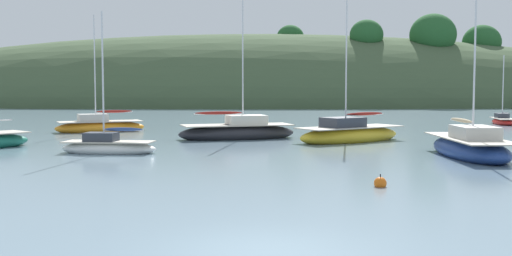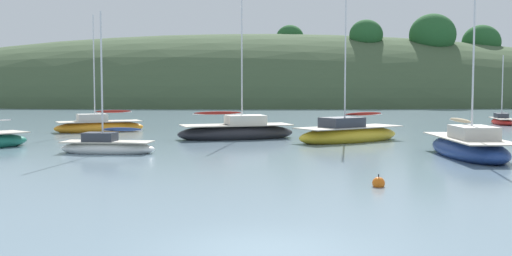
% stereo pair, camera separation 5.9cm
% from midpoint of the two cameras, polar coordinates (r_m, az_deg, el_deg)
% --- Properties ---
extents(ground_plane, '(400.00, 400.00, 0.00)m').
position_cam_midpoint_polar(ground_plane, '(13.18, 0.09, -11.41)').
color(ground_plane, slate).
extents(far_shoreline_hill, '(150.00, 36.00, 27.24)m').
position_cam_midpoint_polar(far_shoreline_hill, '(105.90, -0.02, 2.18)').
color(far_shoreline_hill, '#425638').
rests_on(far_shoreline_hill, ground).
extents(sailboat_navy_dinghy, '(7.83, 6.47, 9.63)m').
position_cam_midpoint_polar(sailboat_navy_dinghy, '(38.37, 8.53, -0.57)').
color(sailboat_navy_dinghy, gold).
rests_on(sailboat_navy_dinghy, ground).
extents(sailboat_red_portside, '(8.19, 4.76, 9.47)m').
position_cam_midpoint_polar(sailboat_red_portside, '(39.91, -1.88, -0.35)').
color(sailboat_red_portside, '#232328').
rests_on(sailboat_red_portside, ground).
extents(sailboat_black_sloop, '(2.16, 4.69, 6.32)m').
position_cam_midpoint_polar(sailboat_black_sloop, '(58.81, 21.84, 0.62)').
color(sailboat_black_sloop, red).
rests_on(sailboat_black_sloop, ground).
extents(sailboat_blue_center, '(2.71, 7.84, 10.82)m').
position_cam_midpoint_polar(sailboat_blue_center, '(31.59, 19.14, -1.71)').
color(sailboat_blue_center, navy).
rests_on(sailboat_blue_center, ground).
extents(sailboat_cream_ketch, '(6.97, 4.73, 8.94)m').
position_cam_midpoint_polar(sailboat_cream_ketch, '(47.38, -14.55, 0.16)').
color(sailboat_cream_ketch, orange).
rests_on(sailboat_cream_ketch, ground).
extents(sailboat_yellow_far, '(5.17, 2.28, 7.45)m').
position_cam_midpoint_polar(sailboat_yellow_far, '(32.44, -13.82, -1.69)').
color(sailboat_yellow_far, white).
rests_on(sailboat_yellow_far, ground).
extents(mooring_buoy_channel, '(0.44, 0.44, 0.54)m').
position_cam_midpoint_polar(mooring_buoy_channel, '(21.58, 11.29, -5.07)').
color(mooring_buoy_channel, orange).
rests_on(mooring_buoy_channel, ground).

